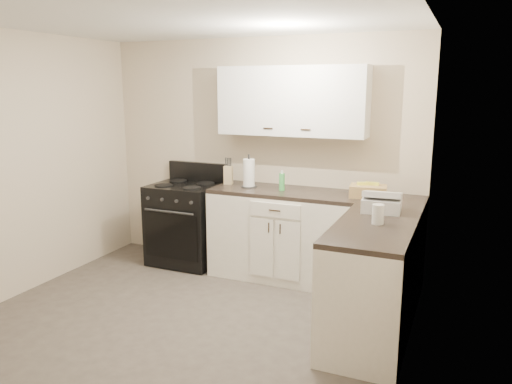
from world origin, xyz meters
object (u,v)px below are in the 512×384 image
at_px(wicker_basket, 368,191).
at_px(countertop_grill, 382,205).
at_px(stove, 186,224).
at_px(knife_block, 228,175).
at_px(paper_towel, 249,173).

bearing_deg(wicker_basket, countertop_grill, -67.42).
bearing_deg(countertop_grill, stove, 163.92).
relative_size(stove, wicker_basket, 2.62).
height_order(knife_block, wicker_basket, knife_block).
bearing_deg(countertop_grill, wicker_basket, 108.61).
bearing_deg(stove, paper_towel, 2.57).
height_order(knife_block, paper_towel, paper_towel).
bearing_deg(stove, countertop_grill, -12.11).
distance_m(stove, countertop_grill, 2.35).
distance_m(stove, paper_towel, 0.99).
bearing_deg(wicker_basket, stove, -179.06).
distance_m(knife_block, wicker_basket, 1.53).
xyz_separation_m(stove, wicker_basket, (2.03, 0.03, 0.54)).
xyz_separation_m(knife_block, paper_towel, (0.27, -0.06, 0.05)).
height_order(stove, countertop_grill, countertop_grill).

